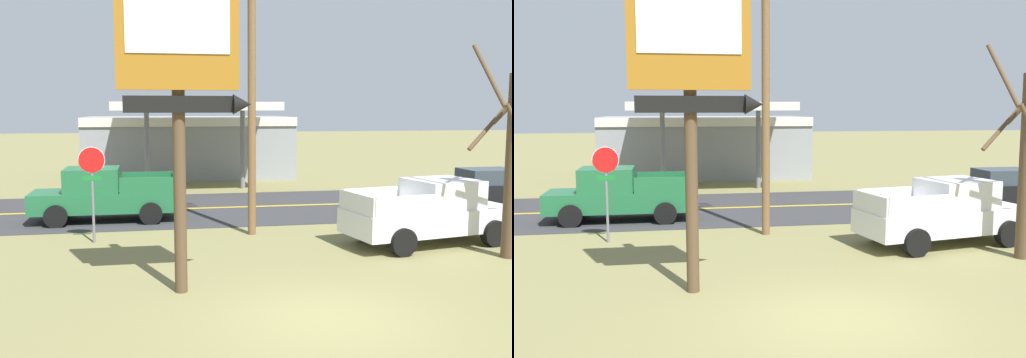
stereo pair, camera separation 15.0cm
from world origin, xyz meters
TOP-DOWN VIEW (x-y plane):
  - ground_plane at (0.00, 0.00)m, footprint 180.00×180.00m
  - road_asphalt at (0.00, 13.00)m, footprint 140.00×8.00m
  - road_centre_line at (0.00, 13.00)m, footprint 126.00×0.20m
  - motel_sign at (-2.68, 2.11)m, footprint 2.87×0.54m
  - stop_sign at (-5.13, 7.48)m, footprint 0.80×0.08m
  - utility_pole at (-0.17, 7.83)m, footprint 1.76×0.26m
  - gas_station at (-1.17, 24.33)m, footprint 12.00×11.50m
  - pickup_white_parked_on_lawn at (4.94, 5.58)m, footprint 5.48×2.96m
  - pickup_green_on_road at (-5.09, 11.00)m, footprint 5.20×2.24m
  - car_black_near_lane at (10.10, 11.00)m, footprint 4.20×2.00m

SIDE VIEW (x-z plane):
  - ground_plane at x=0.00m, z-range 0.00..0.00m
  - road_asphalt at x=0.00m, z-range 0.00..0.02m
  - road_centre_line at x=0.00m, z-range 0.02..0.03m
  - car_black_near_lane at x=10.10m, z-range 0.01..1.65m
  - pickup_white_parked_on_lawn at x=4.94m, z-range -0.02..1.94m
  - pickup_green_on_road at x=-5.09m, z-range -0.02..1.94m
  - gas_station at x=-1.17m, z-range -0.26..4.14m
  - stop_sign at x=-5.13m, z-range 0.55..3.50m
  - motel_sign at x=-2.68m, z-range 1.29..8.29m
  - utility_pole at x=-0.17m, z-range 0.29..9.89m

